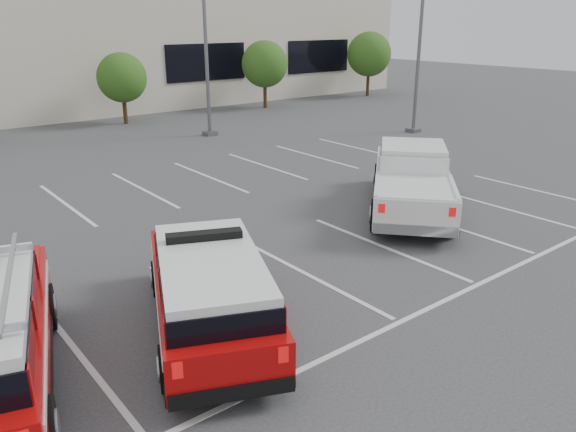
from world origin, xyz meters
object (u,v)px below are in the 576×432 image
Objects in this scene: light_pole_mid at (205,31)px; fire_chief_suv at (210,295)px; white_pickup at (411,185)px; tree_far_right at (369,56)px; light_pole_right at (421,30)px; tree_mid_right at (123,79)px; tree_right at (265,66)px.

fire_chief_suv is (-10.10, -16.78, -4.41)m from light_pole_mid.
white_pickup is at bearing -95.17° from light_pole_mid.
light_pole_right is (-9.09, -12.05, 2.14)m from tree_far_right.
fire_chief_suv is at bearing -141.01° from tree_far_right.
white_pickup is (8.81, 2.43, 0.02)m from fire_chief_suv.
light_pole_mid is (1.91, -6.05, 2.68)m from tree_mid_right.
tree_far_right is 19.19m from light_pole_mid.
tree_right is 22.54m from white_pickup.
white_pickup is (-1.30, -14.35, -4.39)m from light_pole_mid.
tree_far_right is 15.24m from light_pole_right.
light_pole_mid is at bearing 133.21° from white_pickup.
light_pole_mid is at bearing -72.48° from tree_mid_right.
light_pole_mid reaches higher than white_pickup.
tree_far_right is 0.77× the size of white_pickup.
tree_mid_right is 0.39× the size of light_pole_right.
white_pickup is (-9.39, -20.40, -1.98)m from tree_right.
tree_far_right reaches higher than white_pickup.
light_pole_right is 22.38m from fire_chief_suv.
tree_right reaches higher than white_pickup.
light_pole_right reaches higher than tree_mid_right.
tree_far_right is at bearing 18.48° from light_pole_mid.
fire_chief_suv is (-18.20, -22.83, -2.00)m from tree_right.
tree_right is 0.77× the size of fire_chief_suv.
tree_mid_right is at bearing 94.08° from fire_chief_suv.
light_pole_mid reaches higher than tree_mid_right.
tree_far_right reaches higher than tree_mid_right.
light_pole_mid is (-18.09, -6.05, 2.14)m from tree_far_right.
light_pole_mid is 1.62× the size of white_pickup.
tree_right is at bearing -180.00° from tree_far_right.
tree_far_right is 36.35m from fire_chief_suv.
light_pole_right is at bearing -85.69° from tree_right.
light_pole_mid is at bearing -143.23° from tree_right.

